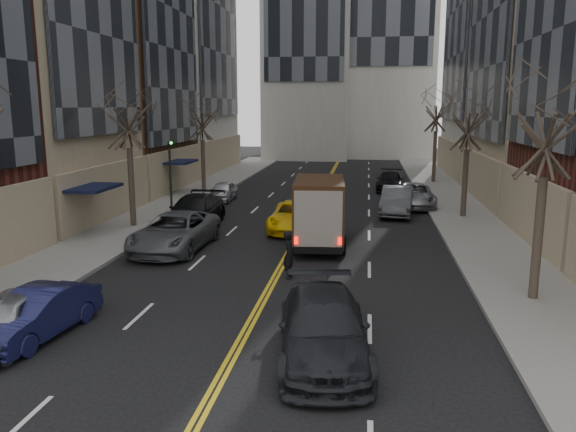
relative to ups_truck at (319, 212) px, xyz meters
name	(u,v)px	position (x,y,z in m)	size (l,w,h in m)	color
sidewalk_left	(175,204)	(-10.20, 9.45, -1.50)	(4.00, 66.00, 0.15)	slate
sidewalk_right	(461,211)	(7.80, 9.45, -1.50)	(4.00, 66.00, 0.15)	slate
tree_lf_mid	(127,100)	(-10.00, 2.45, 5.02)	(3.20, 3.20, 8.91)	#382D23
tree_lf_far	(202,110)	(-10.00, 15.45, 4.44)	(3.20, 3.20, 8.12)	#382D23
tree_rt_near	(550,102)	(7.60, -6.55, 4.87)	(3.20, 3.20, 8.71)	#382D23
tree_rt_mid	(469,109)	(7.60, 7.45, 4.59)	(3.20, 3.20, 8.32)	#382D23
tree_rt_far	(437,101)	(7.60, 22.45, 5.16)	(3.20, 3.20, 9.11)	#382D23
traffic_signal	(170,171)	(-8.59, 4.44, 1.24)	(0.29, 0.26, 4.70)	black
ups_truck	(319,212)	(0.00, 0.00, 0.00)	(2.65, 5.86, 3.14)	black
observer_sedan	(323,328)	(1.10, -11.63, -0.78)	(2.91, 5.73, 1.59)	black
taxi	(295,216)	(-1.50, 3.11, -0.84)	(2.44, 5.29, 1.47)	yellow
pedestrian	(289,254)	(-0.67, -5.08, -0.67)	(0.66, 0.43, 1.81)	black
parked_lf_a	(7,319)	(-7.38, -11.96, -0.89)	(1.64, 4.07, 1.39)	#A4A5AB
parked_lf_b	(37,314)	(-6.83, -11.44, -0.90)	(1.43, 4.10, 1.35)	#12143A
parked_lf_c	(175,232)	(-6.30, -1.63, -0.76)	(2.72, 5.90, 1.64)	#53575B
parked_lf_d	(194,212)	(-6.89, 3.15, -0.75)	(2.32, 5.70, 1.65)	black
parked_lf_e	(223,191)	(-7.50, 11.50, -0.94)	(1.52, 3.78, 1.29)	#B6B7BE
parked_rt_a	(397,201)	(3.90, 8.12, -0.77)	(1.72, 4.94, 1.63)	#45484C
parked_rt_b	(414,195)	(5.10, 10.93, -0.84)	(2.47, 5.35, 1.49)	#96989D
parked_rt_c	(390,181)	(3.90, 17.85, -0.85)	(2.03, 5.01, 1.45)	black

